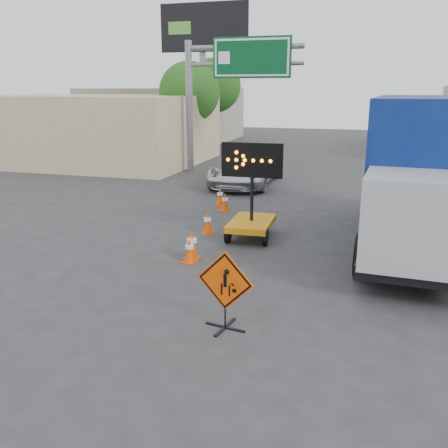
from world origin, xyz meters
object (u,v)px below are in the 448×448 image
at_px(construction_sign, 225,288).
at_px(box_truck, 421,182).
at_px(pickup_truck, 245,168).
at_px(arrow_board, 252,217).

distance_m(construction_sign, box_truck, 7.57).
bearing_deg(pickup_truck, box_truck, -49.61).
bearing_deg(arrow_board, pickup_truck, 103.67).
bearing_deg(arrow_board, box_truck, 3.88).
xyz_separation_m(arrow_board, box_truck, (4.73, 0.50, 1.26)).
relative_size(arrow_board, pickup_truck, 0.51).
height_order(arrow_board, box_truck, box_truck).
bearing_deg(construction_sign, box_truck, 69.91).
relative_size(arrow_board, box_truck, 0.32).
bearing_deg(construction_sign, arrow_board, 109.29).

